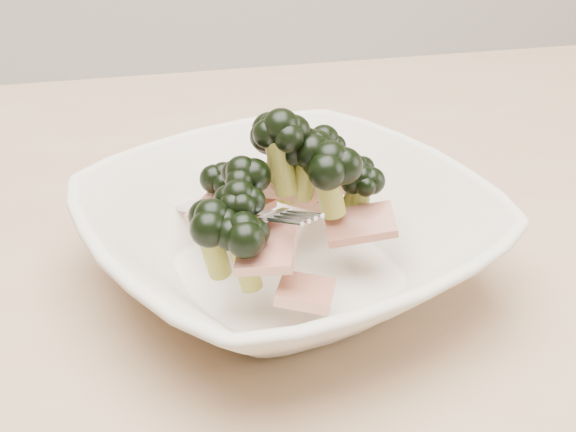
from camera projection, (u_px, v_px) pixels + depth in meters
name	position (u px, v px, depth m)	size (l,w,h in m)	color
dining_table	(162.00, 370.00, 0.63)	(1.20, 0.80, 0.75)	tan
broccoli_dish	(287.00, 229.00, 0.54)	(0.35, 0.35, 0.13)	beige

